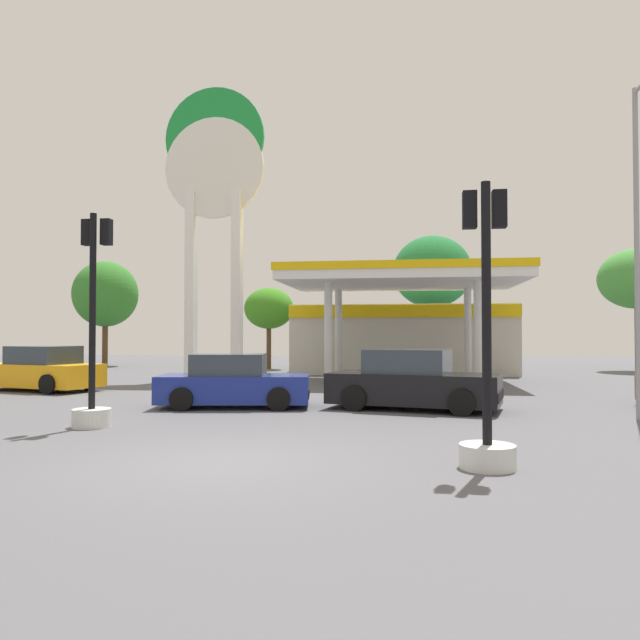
# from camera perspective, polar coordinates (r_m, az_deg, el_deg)

# --- Properties ---
(ground_plane) EXTENTS (90.00, 90.00, 0.00)m
(ground_plane) POSITION_cam_1_polar(r_m,az_deg,el_deg) (9.73, -9.49, -13.16)
(ground_plane) COLOR #56565B
(ground_plane) RESTS_ON ground
(gas_station) EXTENTS (11.04, 12.45, 4.70)m
(gas_station) POSITION_cam_1_polar(r_m,az_deg,el_deg) (30.45, 7.85, -0.99)
(gas_station) COLOR beige
(gas_station) RESTS_ON ground
(station_pole_sign) EXTENTS (4.41, 0.56, 12.78)m
(station_pole_sign) POSITION_cam_1_polar(r_m,az_deg,el_deg) (27.07, -10.03, 11.92)
(station_pole_sign) COLOR white
(station_pole_sign) RESTS_ON ground
(car_0) EXTENTS (4.27, 2.30, 1.46)m
(car_0) POSITION_cam_1_polar(r_m,az_deg,el_deg) (16.59, -8.22, -5.95)
(car_0) COLOR black
(car_0) RESTS_ON ground
(car_1) EXTENTS (4.73, 2.79, 1.59)m
(car_1) POSITION_cam_1_polar(r_m,az_deg,el_deg) (16.15, 8.82, -5.86)
(car_1) COLOR black
(car_1) RESTS_ON ground
(car_2) EXTENTS (4.71, 2.89, 1.57)m
(car_2) POSITION_cam_1_polar(r_m,az_deg,el_deg) (23.38, -25.03, -4.37)
(car_2) COLOR black
(car_2) RESTS_ON ground
(traffic_signal_1) EXTENTS (0.81, 0.81, 4.61)m
(traffic_signal_1) POSITION_cam_1_polar(r_m,az_deg,el_deg) (13.82, -20.81, -3.98)
(traffic_signal_1) COLOR silver
(traffic_signal_1) RESTS_ON ground
(traffic_signal_2) EXTENTS (0.83, 0.83, 4.28)m
(traffic_signal_2) POSITION_cam_1_polar(r_m,az_deg,el_deg) (9.33, 15.58, -5.88)
(traffic_signal_2) COLOR silver
(traffic_signal_2) RESTS_ON ground
(tree_0) EXTENTS (4.00, 4.00, 6.58)m
(tree_0) POSITION_cam_1_polar(r_m,az_deg,el_deg) (40.02, -19.75, 2.33)
(tree_0) COLOR brown
(tree_0) RESTS_ON ground
(tree_1) EXTENTS (2.82, 2.82, 4.65)m
(tree_1) POSITION_cam_1_polar(r_m,az_deg,el_deg) (34.43, -4.89, 1.08)
(tree_1) COLOR brown
(tree_1) RESTS_ON ground
(tree_2) EXTENTS (4.61, 4.61, 7.78)m
(tree_2) POSITION_cam_1_polar(r_m,az_deg,el_deg) (35.97, 10.62, 4.51)
(tree_2) COLOR brown
(tree_2) RESTS_ON ground
(tree_3) EXTENTS (4.00, 4.00, 6.62)m
(tree_3) POSITION_cam_1_polar(r_m,az_deg,el_deg) (36.69, 27.94, 3.47)
(tree_3) COLOR brown
(tree_3) RESTS_ON ground
(corner_streetlamp) EXTENTS (0.24, 1.48, 7.77)m
(corner_streetlamp) POSITION_cam_1_polar(r_m,az_deg,el_deg) (15.80, 28.14, 8.33)
(corner_streetlamp) COLOR gray
(corner_streetlamp) RESTS_ON ground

